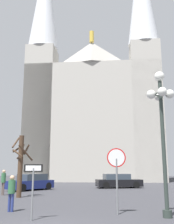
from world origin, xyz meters
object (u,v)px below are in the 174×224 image
(pedestrian_walking, at_px, (3,180))
(one_way_arrow_sign, at_px, (33,183))
(bare_tree, at_px, (20,163))
(cathedral, at_px, (94,107))
(stop_sign, at_px, (117,167))
(parked_car_near_navy, at_px, (31,182))
(street_lamp, at_px, (162,114))
(pedestrian_standing, at_px, (12,190))
(parked_car_far_black, at_px, (118,181))

(pedestrian_walking, bearing_deg, one_way_arrow_sign, -62.51)
(one_way_arrow_sign, xyz_separation_m, bare_tree, (-3.06, 7.67, 0.86))
(cathedral, height_order, stop_sign, cathedral)
(parked_car_near_navy, bearing_deg, cathedral, 76.18)
(parked_car_near_navy, height_order, pedestrian_walking, pedestrian_walking)
(street_lamp, relative_size, pedestrian_walking, 3.38)
(street_lamp, bearing_deg, bare_tree, 140.79)
(pedestrian_standing, bearing_deg, street_lamp, -7.97)
(bare_tree, distance_m, parked_car_near_navy, 6.18)
(parked_car_near_navy, distance_m, pedestrian_walking, 4.61)
(bare_tree, bearing_deg, pedestrian_walking, 140.08)
(pedestrian_walking, bearing_deg, pedestrian_standing, -65.82)
(street_lamp, height_order, pedestrian_walking, street_lamp)
(street_lamp, bearing_deg, one_way_arrow_sign, -169.35)
(one_way_arrow_sign, xyz_separation_m, street_lamp, (5.15, 0.97, 2.76))
(stop_sign, distance_m, bare_tree, 8.76)
(stop_sign, distance_m, parked_car_near_navy, 14.05)
(one_way_arrow_sign, xyz_separation_m, pedestrian_walking, (-4.71, 9.05, -0.28))
(pedestrian_walking, bearing_deg, bare_tree, -39.92)
(cathedral, distance_m, one_way_arrow_sign, 34.11)
(cathedral, distance_m, stop_sign, 32.52)
(cathedral, height_order, pedestrian_standing, cathedral)
(one_way_arrow_sign, relative_size, street_lamp, 0.34)
(cathedral, distance_m, parked_car_near_navy, 22.40)
(bare_tree, distance_m, pedestrian_standing, 6.11)
(street_lamp, bearing_deg, stop_sign, 162.39)
(cathedral, height_order, bare_tree, cathedral)
(street_lamp, height_order, parked_car_far_black, street_lamp)
(one_way_arrow_sign, distance_m, pedestrian_walking, 10.21)
(bare_tree, bearing_deg, stop_sign, -44.08)
(street_lamp, height_order, bare_tree, street_lamp)
(one_way_arrow_sign, relative_size, parked_car_near_navy, 0.48)
(one_way_arrow_sign, bearing_deg, pedestrian_standing, 128.25)
(cathedral, height_order, pedestrian_walking, cathedral)
(bare_tree, bearing_deg, parked_car_near_navy, 98.78)
(parked_car_far_black, height_order, pedestrian_walking, pedestrian_walking)
(cathedral, bearing_deg, street_lamp, -81.93)
(parked_car_far_black, bearing_deg, parked_car_near_navy, -156.72)
(stop_sign, height_order, street_lamp, street_lamp)
(stop_sign, relative_size, parked_car_near_navy, 0.65)
(street_lamp, distance_m, bare_tree, 10.77)
(one_way_arrow_sign, height_order, street_lamp, street_lamp)
(cathedral, xyz_separation_m, parked_car_far_black, (3.12, -15.58, -11.06))
(stop_sign, xyz_separation_m, bare_tree, (-6.29, 6.09, 0.27))
(cathedral, distance_m, street_lamp, 32.74)
(bare_tree, bearing_deg, parked_car_far_black, 53.42)
(bare_tree, relative_size, parked_car_far_black, 0.88)
(one_way_arrow_sign, distance_m, parked_car_far_black, 17.36)
(parked_car_far_black, bearing_deg, stop_sign, -92.16)
(stop_sign, bearing_deg, parked_car_far_black, 87.84)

